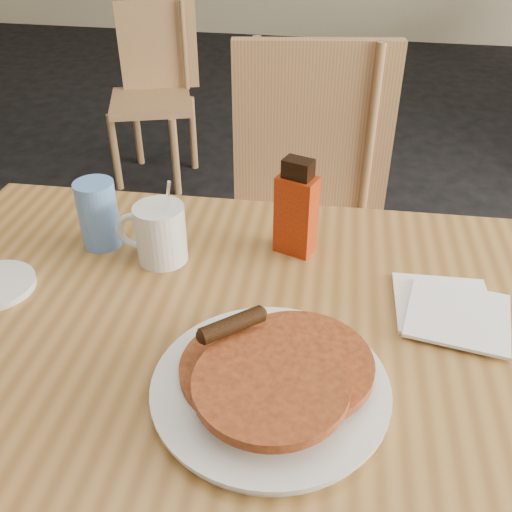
{
  "coord_description": "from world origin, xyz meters",
  "views": [
    {
      "loc": [
        0.17,
        -0.72,
        1.34
      ],
      "look_at": [
        0.03,
        0.03,
        0.83
      ],
      "focal_mm": 40.0,
      "sensor_mm": 36.0,
      "label": 1
    }
  ],
  "objects_px": {
    "pancake_plate": "(271,380)",
    "coffee_mug": "(159,233)",
    "main_table": "(244,346)",
    "chair_wall_extra": "(155,78)",
    "syrup_bottle": "(296,210)",
    "chair_main_far": "(306,196)",
    "blue_tumbler": "(98,214)"
  },
  "relations": [
    {
      "from": "pancake_plate",
      "to": "chair_wall_extra",
      "type": "bearing_deg",
      "value": 113.62
    },
    {
      "from": "chair_wall_extra",
      "to": "coffee_mug",
      "type": "xyz_separation_m",
      "value": [
        0.67,
        -1.83,
        0.31
      ]
    },
    {
      "from": "chair_wall_extra",
      "to": "syrup_bottle",
      "type": "distance_m",
      "value": 2.01
    },
    {
      "from": "chair_wall_extra",
      "to": "coffee_mug",
      "type": "distance_m",
      "value": 1.97
    },
    {
      "from": "chair_wall_extra",
      "to": "syrup_bottle",
      "type": "xyz_separation_m",
      "value": [
        0.91,
        -1.76,
        0.34
      ]
    },
    {
      "from": "pancake_plate",
      "to": "coffee_mug",
      "type": "relative_size",
      "value": 1.91
    },
    {
      "from": "main_table",
      "to": "chair_wall_extra",
      "type": "xyz_separation_m",
      "value": [
        -0.86,
        1.99,
        -0.21
      ]
    },
    {
      "from": "coffee_mug",
      "to": "blue_tumbler",
      "type": "xyz_separation_m",
      "value": [
        -0.13,
        0.03,
        0.01
      ]
    },
    {
      "from": "chair_main_far",
      "to": "syrup_bottle",
      "type": "xyz_separation_m",
      "value": [
        0.03,
        -0.51,
        0.25
      ]
    },
    {
      "from": "main_table",
      "to": "pancake_plate",
      "type": "relative_size",
      "value": 3.99
    },
    {
      "from": "pancake_plate",
      "to": "coffee_mug",
      "type": "height_order",
      "value": "coffee_mug"
    },
    {
      "from": "syrup_bottle",
      "to": "blue_tumbler",
      "type": "distance_m",
      "value": 0.37
    },
    {
      "from": "chair_wall_extra",
      "to": "coffee_mug",
      "type": "relative_size",
      "value": 4.93
    },
    {
      "from": "chair_main_far",
      "to": "syrup_bottle",
      "type": "distance_m",
      "value": 0.57
    },
    {
      "from": "main_table",
      "to": "blue_tumbler",
      "type": "distance_m",
      "value": 0.38
    },
    {
      "from": "chair_wall_extra",
      "to": "pancake_plate",
      "type": "distance_m",
      "value": 2.32
    },
    {
      "from": "chair_main_far",
      "to": "chair_wall_extra",
      "type": "bearing_deg",
      "value": 115.82
    },
    {
      "from": "pancake_plate",
      "to": "syrup_bottle",
      "type": "relative_size",
      "value": 1.76
    },
    {
      "from": "main_table",
      "to": "coffee_mug",
      "type": "relative_size",
      "value": 7.63
    },
    {
      "from": "pancake_plate",
      "to": "main_table",
      "type": "bearing_deg",
      "value": 117.23
    },
    {
      "from": "main_table",
      "to": "pancake_plate",
      "type": "distance_m",
      "value": 0.16
    },
    {
      "from": "main_table",
      "to": "chair_wall_extra",
      "type": "height_order",
      "value": "chair_wall_extra"
    },
    {
      "from": "syrup_bottle",
      "to": "main_table",
      "type": "bearing_deg",
      "value": -83.53
    },
    {
      "from": "chair_wall_extra",
      "to": "chair_main_far",
      "type": "bearing_deg",
      "value": -73.5
    },
    {
      "from": "blue_tumbler",
      "to": "chair_main_far",
      "type": "bearing_deg",
      "value": 59.16
    },
    {
      "from": "coffee_mug",
      "to": "main_table",
      "type": "bearing_deg",
      "value": -56.36
    },
    {
      "from": "coffee_mug",
      "to": "syrup_bottle",
      "type": "relative_size",
      "value": 0.92
    },
    {
      "from": "main_table",
      "to": "syrup_bottle",
      "type": "height_order",
      "value": "syrup_bottle"
    },
    {
      "from": "blue_tumbler",
      "to": "coffee_mug",
      "type": "bearing_deg",
      "value": -12.47
    },
    {
      "from": "blue_tumbler",
      "to": "syrup_bottle",
      "type": "bearing_deg",
      "value": 7.09
    },
    {
      "from": "chair_wall_extra",
      "to": "blue_tumbler",
      "type": "relative_size",
      "value": 6.49
    },
    {
      "from": "chair_main_far",
      "to": "coffee_mug",
      "type": "xyz_separation_m",
      "value": [
        -0.21,
        -0.59,
        0.22
      ]
    }
  ]
}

